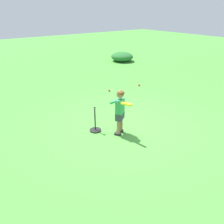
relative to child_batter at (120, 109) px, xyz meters
name	(u,v)px	position (x,y,z in m)	size (l,w,h in m)	color
ground_plane	(125,126)	(0.35, 0.20, -0.65)	(40.00, 40.00, 0.00)	#479338
child_batter	(120,109)	(0.00, 0.00, 0.00)	(0.34, 0.63, 1.08)	#232328
play_ball_far_left	(139,85)	(2.85, 2.35, -0.61)	(0.08, 0.08, 0.08)	red
play_ball_behind_batter	(109,90)	(1.57, 2.55, -0.61)	(0.07, 0.07, 0.07)	red
batting_tee	(95,127)	(-0.39, 0.46, -0.55)	(0.28, 0.28, 0.62)	black
shrub_left_background	(122,57)	(5.10, 6.14, -0.40)	(1.18, 1.26, 0.50)	#286B2D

